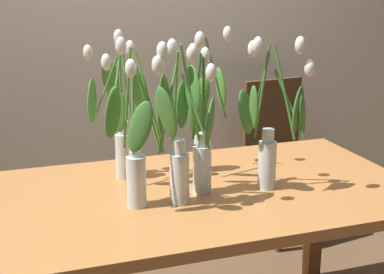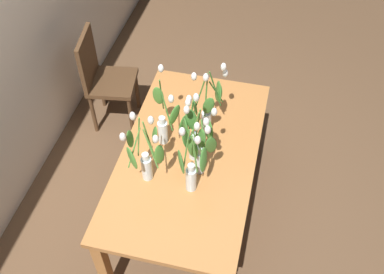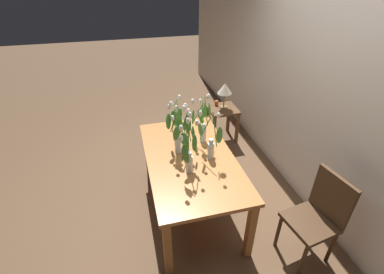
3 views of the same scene
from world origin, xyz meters
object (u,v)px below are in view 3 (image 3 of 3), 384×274
(side_table, at_px, (222,115))
(tulip_vase_1, at_px, (176,127))
(dining_chair, at_px, (318,214))
(tulip_vase_0, at_px, (210,143))
(tulip_vase_5, at_px, (203,123))
(pillar_candle, at_px, (216,103))
(table_lamp, at_px, (225,89))
(tulip_vase_4, at_px, (188,154))
(tulip_vase_3, at_px, (178,133))
(dining_table, at_px, (190,164))
(tulip_vase_2, at_px, (188,142))

(side_table, bearing_deg, tulip_vase_1, -40.93)
(dining_chair, bearing_deg, tulip_vase_0, -134.27)
(tulip_vase_5, xyz_separation_m, pillar_candle, (-1.21, 0.60, -0.39))
(pillar_candle, bearing_deg, dining_chair, 4.43)
(table_lamp, bearing_deg, tulip_vase_4, -30.86)
(tulip_vase_0, distance_m, dining_chair, 1.18)
(tulip_vase_4, bearing_deg, tulip_vase_3, -176.89)
(dining_chair, xyz_separation_m, pillar_candle, (-2.33, -0.18, 0.06))
(tulip_vase_3, xyz_separation_m, pillar_candle, (-1.37, 0.90, -0.39))
(tulip_vase_1, relative_size, pillar_candle, 7.70)
(dining_chair, bearing_deg, tulip_vase_3, -131.71)
(dining_table, xyz_separation_m, pillar_candle, (-1.48, 0.80, -0.06))
(tulip_vase_4, height_order, pillar_candle, tulip_vase_4)
(tulip_vase_4, relative_size, dining_chair, 0.61)
(tulip_vase_0, xyz_separation_m, table_lamp, (-1.45, 0.69, -0.07))
(side_table, distance_m, table_lamp, 0.42)
(tulip_vase_5, height_order, pillar_candle, tulip_vase_5)
(tulip_vase_2, height_order, dining_chair, tulip_vase_2)
(tulip_vase_0, xyz_separation_m, tulip_vase_2, (-0.10, -0.21, -0.01))
(tulip_vase_0, relative_size, tulip_vase_4, 1.02)
(tulip_vase_2, xyz_separation_m, tulip_vase_3, (-0.09, -0.07, 0.06))
(dining_table, relative_size, tulip_vase_5, 2.78)
(tulip_vase_5, relative_size, side_table, 1.05)
(tulip_vase_1, xyz_separation_m, tulip_vase_4, (0.49, 0.01, -0.01))
(dining_table, height_order, pillar_candle, dining_table)
(tulip_vase_1, relative_size, tulip_vase_4, 1.01)
(tulip_vase_5, height_order, table_lamp, tulip_vase_5)
(dining_table, bearing_deg, table_lamp, 147.12)
(tulip_vase_1, distance_m, dining_chair, 1.60)
(dining_table, bearing_deg, side_table, 147.36)
(tulip_vase_5, bearing_deg, tulip_vase_4, -29.43)
(side_table, bearing_deg, tulip_vase_4, -30.63)
(dining_table, distance_m, tulip_vase_4, 0.40)
(tulip_vase_2, xyz_separation_m, pillar_candle, (-1.46, 0.83, -0.33))
(tulip_vase_1, height_order, side_table, tulip_vase_1)
(tulip_vase_3, distance_m, tulip_vase_4, 0.35)
(tulip_vase_4, xyz_separation_m, side_table, (-1.59, 0.94, -0.53))
(dining_chair, height_order, side_table, dining_chair)
(tulip_vase_1, relative_size, dining_chair, 0.62)
(dining_table, relative_size, tulip_vase_3, 2.72)
(tulip_vase_5, relative_size, pillar_candle, 7.69)
(tulip_vase_3, bearing_deg, dining_table, 40.89)
(dining_table, relative_size, dining_chair, 1.72)
(tulip_vase_0, xyz_separation_m, side_table, (-1.43, 0.67, -0.49))
(side_table, bearing_deg, tulip_vase_3, -37.73)
(table_lamp, bearing_deg, tulip_vase_1, -41.04)
(dining_table, bearing_deg, pillar_candle, 151.47)
(tulip_vase_0, bearing_deg, tulip_vase_2, -115.13)
(tulip_vase_1, xyz_separation_m, table_lamp, (-1.11, 0.97, -0.12))
(tulip_vase_2, relative_size, tulip_vase_4, 0.95)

